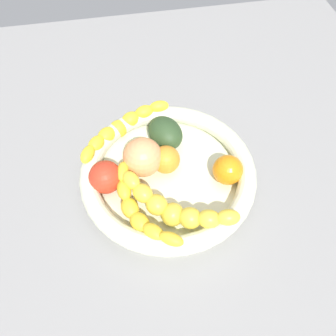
{
  "coord_description": "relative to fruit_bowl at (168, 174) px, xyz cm",
  "views": [
    {
      "loc": [
        -35.97,
        6.58,
        60.23
      ],
      "look_at": [
        0.0,
        0.0,
        7.82
      ],
      "focal_mm": 36.73,
      "sensor_mm": 36.0,
      "label": 1
    }
  ],
  "objects": [
    {
      "name": "orange_front",
      "position": [
        2.22,
        -0.34,
        1.8
      ],
      "size": [
        5.43,
        5.43,
        5.43
      ],
      "primitive_type": "sphere",
      "color": "orange",
      "rests_on": "fruit_bowl"
    },
    {
      "name": "tomato_red",
      "position": [
        0.44,
        11.6,
        2.17
      ],
      "size": [
        6.17,
        6.17,
        6.17
      ],
      "primitive_type": "sphere",
      "color": "red",
      "rests_on": "fruit_bowl"
    },
    {
      "name": "kitchen_counter",
      "position": [
        0.0,
        0.0,
        -4.23
      ],
      "size": [
        120.0,
        120.0,
        3.0
      ],
      "primitive_type": "cube",
      "color": "gray",
      "rests_on": "ground"
    },
    {
      "name": "avocado_dark",
      "position": [
        8.71,
        -1.02,
        1.91
      ],
      "size": [
        10.02,
        9.14,
        5.66
      ],
      "primitive_type": "ellipsoid",
      "rotation": [
        0.0,
        0.0,
        0.42
      ],
      "color": "#2D4725",
      "rests_on": "fruit_bowl"
    },
    {
      "name": "banana_arching_top",
      "position": [
        -8.56,
        0.43,
        2.21
      ],
      "size": [
        14.19,
        19.27,
        5.65
      ],
      "color": "yellow",
      "rests_on": "fruit_bowl"
    },
    {
      "name": "banana_draped_right",
      "position": [
        -7.82,
        6.63,
        1.95
      ],
      "size": [
        18.67,
        10.27,
        4.53
      ],
      "color": "yellow",
      "rests_on": "fruit_bowl"
    },
    {
      "name": "orange_mid_left",
      "position": [
        -2.32,
        -10.89,
        1.93
      ],
      "size": [
        5.69,
        5.69,
        5.69
      ],
      "primitive_type": "sphere",
      "color": "orange",
      "rests_on": "fruit_bowl"
    },
    {
      "name": "banana_draped_left",
      "position": [
        11.66,
        7.69,
        1.86
      ],
      "size": [
        13.78,
        19.4,
        5.04
      ],
      "color": "yellow",
      "rests_on": "fruit_bowl"
    },
    {
      "name": "fruit_bowl",
      "position": [
        0.0,
        0.0,
        0.0
      ],
      "size": [
        33.31,
        33.31,
        5.29
      ],
      "color": "beige",
      "rests_on": "kitchen_counter"
    },
    {
      "name": "peach_blush",
      "position": [
        2.78,
        4.31,
        2.86
      ],
      "size": [
        7.54,
        7.54,
        7.54
      ],
      "primitive_type": "sphere",
      "color": "#F9A065",
      "rests_on": "fruit_bowl"
    }
  ]
}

